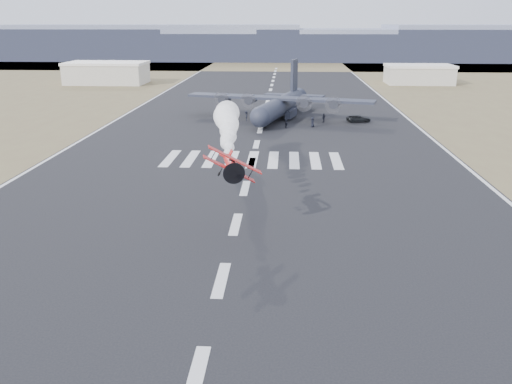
# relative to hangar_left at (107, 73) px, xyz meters

# --- Properties ---
(ground) EXTENTS (500.00, 500.00, 0.00)m
(ground) POSITION_rel_hangar_left_xyz_m (52.00, -145.00, -3.41)
(ground) COLOR black
(ground) RESTS_ON ground
(scrub_far) EXTENTS (500.00, 80.00, 0.00)m
(scrub_far) POSITION_rel_hangar_left_xyz_m (52.00, 85.00, -3.41)
(scrub_far) COLOR brown
(scrub_far) RESTS_ON ground
(runway_markings) EXTENTS (60.00, 260.00, 0.01)m
(runway_markings) POSITION_rel_hangar_left_xyz_m (52.00, -85.00, -3.40)
(runway_markings) COLOR silver
(runway_markings) RESTS_ON ground
(ridge_seg_b) EXTENTS (150.00, 50.00, 15.00)m
(ridge_seg_b) POSITION_rel_hangar_left_xyz_m (-78.00, 115.00, 4.09)
(ridge_seg_b) COLOR slate
(ridge_seg_b) RESTS_ON ground
(ridge_seg_c) EXTENTS (150.00, 50.00, 17.00)m
(ridge_seg_c) POSITION_rel_hangar_left_xyz_m (-13.00, 115.00, 5.09)
(ridge_seg_c) COLOR slate
(ridge_seg_c) RESTS_ON ground
(ridge_seg_d) EXTENTS (150.00, 50.00, 13.00)m
(ridge_seg_d) POSITION_rel_hangar_left_xyz_m (52.00, 115.00, 3.09)
(ridge_seg_d) COLOR slate
(ridge_seg_d) RESTS_ON ground
(ridge_seg_e) EXTENTS (150.00, 50.00, 15.00)m
(ridge_seg_e) POSITION_rel_hangar_left_xyz_m (117.00, 115.00, 4.09)
(ridge_seg_e) COLOR slate
(ridge_seg_e) RESTS_ON ground
(hangar_left) EXTENTS (24.50, 14.50, 6.70)m
(hangar_left) POSITION_rel_hangar_left_xyz_m (0.00, 0.00, 0.00)
(hangar_left) COLOR #B6B1A2
(hangar_left) RESTS_ON ground
(hangar_right) EXTENTS (20.50, 12.50, 5.90)m
(hangar_right) POSITION_rel_hangar_left_xyz_m (98.00, 5.00, -0.40)
(hangar_right) COLOR #B6B1A2
(hangar_right) RESTS_ON ground
(aerobatic_biplane) EXTENTS (4.94, 5.03, 3.83)m
(aerobatic_biplane) POSITION_rel_hangar_left_xyz_m (51.76, -122.78, 3.09)
(aerobatic_biplane) COLOR red
(smoke_trail) EXTENTS (5.21, 27.60, 3.49)m
(smoke_trail) POSITION_rel_hangar_left_xyz_m (48.97, -100.15, 3.28)
(smoke_trail) COLOR white
(transport_aircraft) EXTENTS (37.86, 30.94, 11.04)m
(transport_aircraft) POSITION_rel_hangar_left_xyz_m (55.62, -59.93, -0.56)
(transport_aircraft) COLOR #1E202E
(transport_aircraft) RESTS_ON ground
(support_vehicle) EXTENTS (5.07, 3.14, 1.31)m
(support_vehicle) POSITION_rel_hangar_left_xyz_m (71.00, -63.65, -2.75)
(support_vehicle) COLOR black
(support_vehicle) RESTS_ON ground
(crew_a) EXTENTS (0.86, 0.83, 1.83)m
(crew_a) POSITION_rel_hangar_left_xyz_m (47.11, -70.22, -2.49)
(crew_a) COLOR black
(crew_a) RESTS_ON ground
(crew_b) EXTENTS (0.63, 0.93, 1.82)m
(crew_b) POSITION_rel_hangar_left_xyz_m (51.32, -66.91, -2.50)
(crew_b) COLOR black
(crew_b) RESTS_ON ground
(crew_c) EXTENTS (0.67, 1.26, 1.88)m
(crew_c) POSITION_rel_hangar_left_xyz_m (48.72, -63.44, -2.47)
(crew_c) COLOR black
(crew_c) RESTS_ON ground
(crew_d) EXTENTS (1.02, 1.15, 1.76)m
(crew_d) POSITION_rel_hangar_left_xyz_m (64.06, -64.51, -2.53)
(crew_d) COLOR black
(crew_d) RESTS_ON ground
(crew_e) EXTENTS (0.97, 1.08, 1.88)m
(crew_e) POSITION_rel_hangar_left_xyz_m (61.66, -69.63, -2.47)
(crew_e) COLOR black
(crew_e) RESTS_ON ground
(crew_f) EXTENTS (0.77, 1.68, 1.75)m
(crew_f) POSITION_rel_hangar_left_xyz_m (56.73, -70.61, -2.53)
(crew_f) COLOR black
(crew_f) RESTS_ON ground
(crew_g) EXTENTS (0.89, 0.86, 1.90)m
(crew_g) POSITION_rel_hangar_left_xyz_m (45.34, -69.57, -2.46)
(crew_g) COLOR black
(crew_g) RESTS_ON ground
(crew_h) EXTENTS (0.89, 1.01, 1.78)m
(crew_h) POSITION_rel_hangar_left_xyz_m (52.28, -67.84, -2.52)
(crew_h) COLOR black
(crew_h) RESTS_ON ground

